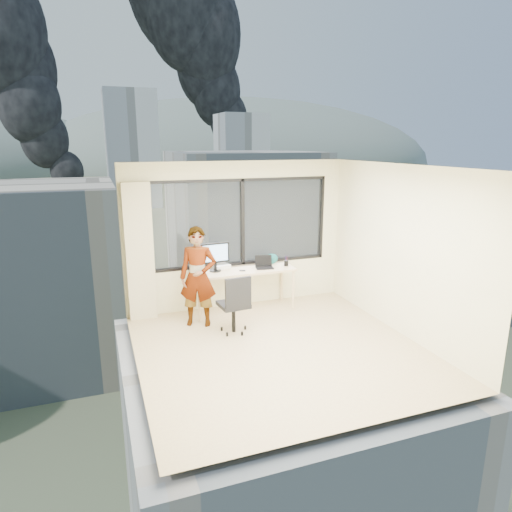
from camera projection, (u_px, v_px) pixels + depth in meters
name	position (u px, v px, depth m)	size (l,w,h in m)	color
floor	(279.00, 349.00, 6.47)	(4.00, 4.00, 0.01)	#C7B681
ceiling	(282.00, 166.00, 5.82)	(4.00, 4.00, 0.01)	white
wall_front	(361.00, 313.00, 4.32)	(4.00, 0.01, 2.60)	#F1EABA
wall_left	(131.00, 277.00, 5.49)	(0.01, 4.00, 2.60)	#F1EABA
wall_right	(401.00, 251.00, 6.81)	(0.01, 4.00, 2.60)	#F1EABA
window_wall	(240.00, 222.00, 7.93)	(3.30, 0.16, 1.55)	black
curtain	(140.00, 252.00, 7.33)	(0.45, 0.14, 2.30)	beige
desk	(243.00, 290.00, 7.89)	(1.80, 0.60, 0.75)	beige
chair	(233.00, 303.00, 6.94)	(0.49, 0.49, 0.97)	black
person	(198.00, 277.00, 7.15)	(0.59, 0.39, 1.63)	#2D2D33
monitor	(215.00, 257.00, 7.63)	(0.50, 0.11, 0.50)	black
game_console	(221.00, 266.00, 7.87)	(0.28, 0.23, 0.07)	white
laptop	(265.00, 263.00, 7.84)	(0.30, 0.32, 0.19)	black
cellphone	(242.00, 271.00, 7.70)	(0.11, 0.05, 0.01)	black
pen_cup	(286.00, 263.00, 8.01)	(0.08, 0.08, 0.10)	black
handbag	(271.00, 259.00, 8.12)	(0.25, 0.13, 0.19)	#0C4C4D
exterior_ground	(105.00, 207.00, 119.26)	(400.00, 400.00, 0.04)	#515B3D
near_bldg_a	(6.00, 282.00, 32.57)	(16.00, 12.00, 14.00)	beige
near_bldg_b	(244.00, 230.00, 46.53)	(14.00, 13.00, 16.00)	beige
near_bldg_c	(448.00, 266.00, 44.09)	(12.00, 10.00, 10.00)	beige
far_tower_b	(132.00, 150.00, 118.18)	(13.00, 13.00, 30.00)	silver
far_tower_c	(241.00, 154.00, 149.10)	(15.00, 15.00, 26.00)	silver
hill_b	(237.00, 165.00, 334.43)	(300.00, 220.00, 96.00)	slate
tree_b	(222.00, 357.00, 26.54)	(7.60, 7.60, 9.00)	#25531B
tree_c	(319.00, 247.00, 52.39)	(8.40, 8.40, 10.00)	#25531B
smoke_plume_a	(51.00, 15.00, 130.17)	(40.00, 24.00, 90.00)	black
smoke_plume_b	(241.00, 78.00, 172.79)	(30.00, 18.00, 70.00)	black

